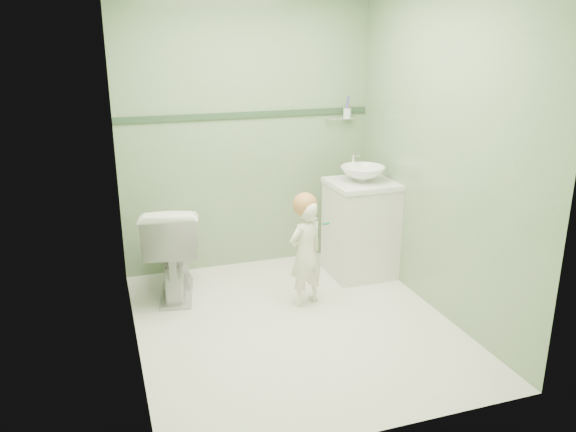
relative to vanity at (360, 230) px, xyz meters
name	(u,v)px	position (x,y,z in m)	size (l,w,h in m)	color
ground	(295,324)	(-0.84, -0.70, -0.40)	(2.50, 2.50, 0.00)	silver
room_shell	(295,162)	(-0.84, -0.70, 0.80)	(2.50, 2.54, 2.40)	#7CA172
trim_stripe	(247,115)	(-0.84, 0.54, 0.95)	(2.20, 0.02, 0.05)	#2D4830
vanity	(360,230)	(0.00, 0.00, 0.00)	(0.52, 0.50, 0.80)	white
counter	(362,184)	(0.00, 0.00, 0.41)	(0.54, 0.52, 0.04)	white
basin	(363,174)	(0.00, 0.00, 0.49)	(0.37, 0.37, 0.13)	white
faucet	(354,160)	(0.00, 0.19, 0.57)	(0.03, 0.13, 0.18)	silver
cup_holder	(346,113)	(0.05, 0.48, 0.93)	(0.26, 0.07, 0.21)	silver
toilet	(173,249)	(-1.58, 0.10, -0.02)	(0.43, 0.75, 0.77)	white
toddler	(306,253)	(-0.65, -0.40, 0.02)	(0.30, 0.20, 0.83)	white
hair_cap	(305,205)	(-0.65, -0.37, 0.40)	(0.18, 0.18, 0.18)	#B97844
teal_toothbrush	(324,223)	(-0.54, -0.49, 0.28)	(0.10, 0.14, 0.08)	#087B51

